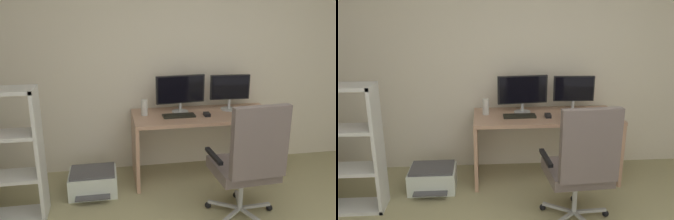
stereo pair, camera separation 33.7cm
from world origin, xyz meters
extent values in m
cube|color=silver|center=(0.00, 2.44, 1.27)|extent=(5.08, 0.10, 2.54)
cube|color=tan|center=(0.12, 2.04, 0.71)|extent=(1.54, 0.64, 0.04)
cube|color=tan|center=(-0.63, 2.04, 0.34)|extent=(0.04, 0.61, 0.69)
cube|color=tan|center=(0.87, 2.04, 0.34)|extent=(0.04, 0.61, 0.69)
cylinder|color=#B2B5B7|center=(-0.12, 2.15, 0.73)|extent=(0.18, 0.18, 0.01)
cylinder|color=#B2B5B7|center=(-0.12, 2.15, 0.79)|extent=(0.03, 0.03, 0.11)
cube|color=black|center=(-0.12, 2.15, 0.98)|extent=(0.54, 0.09, 0.30)
cube|color=black|center=(-0.12, 2.13, 0.98)|extent=(0.50, 0.06, 0.28)
cylinder|color=#B2B5B7|center=(0.43, 2.15, 0.73)|extent=(0.18, 0.18, 0.01)
cylinder|color=#B2B5B7|center=(0.43, 2.15, 0.80)|extent=(0.03, 0.03, 0.12)
cube|color=black|center=(0.43, 2.15, 0.98)|extent=(0.44, 0.06, 0.27)
cube|color=black|center=(0.43, 2.13, 0.98)|extent=(0.41, 0.02, 0.25)
cube|color=black|center=(-0.17, 1.99, 0.73)|extent=(0.34, 0.13, 0.02)
cube|color=black|center=(0.13, 1.96, 0.74)|extent=(0.06, 0.10, 0.03)
cylinder|color=silver|center=(-0.52, 2.10, 0.81)|extent=(0.07, 0.07, 0.17)
cube|color=#B7BABC|center=(0.39, 1.21, 0.07)|extent=(0.30, 0.05, 0.02)
sphere|color=black|center=(0.54, 1.22, 0.03)|extent=(0.06, 0.06, 0.06)
cube|color=#B7BABC|center=(0.28, 1.35, 0.07)|extent=(0.11, 0.30, 0.02)
sphere|color=black|center=(0.32, 1.49, 0.03)|extent=(0.06, 0.06, 0.06)
cube|color=#B7BABC|center=(0.11, 1.28, 0.07)|extent=(0.27, 0.19, 0.02)
sphere|color=black|center=(-0.01, 1.36, 0.03)|extent=(0.06, 0.06, 0.06)
cube|color=#B7BABC|center=(0.13, 1.11, 0.07)|extent=(0.25, 0.22, 0.02)
cylinder|color=#B7BABC|center=(0.24, 1.20, 0.24)|extent=(0.04, 0.04, 0.35)
cube|color=#675A5A|center=(0.24, 1.20, 0.47)|extent=(0.54, 0.51, 0.10)
cube|color=#675A5A|center=(0.26, 0.94, 0.81)|extent=(0.47, 0.10, 0.60)
cube|color=black|center=(-0.03, 1.19, 0.62)|extent=(0.06, 0.33, 0.03)
cube|color=black|center=(0.52, 1.22, 0.62)|extent=(0.06, 0.33, 0.03)
cube|color=silver|center=(-1.50, 1.52, 0.60)|extent=(0.03, 0.28, 1.19)
cube|color=silver|center=(-1.09, 1.85, 0.11)|extent=(0.48, 0.36, 0.22)
cube|color=#4C4C51|center=(-1.09, 1.85, 0.24)|extent=(0.44, 0.33, 0.02)
cube|color=#4C4C51|center=(-1.09, 1.63, 0.07)|extent=(0.33, 0.10, 0.01)
camera|label=1|loc=(-0.89, -1.44, 1.84)|focal=37.36mm
camera|label=2|loc=(-0.56, -1.48, 1.84)|focal=37.36mm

